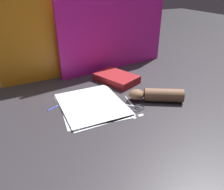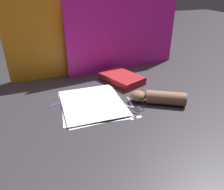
# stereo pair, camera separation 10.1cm
# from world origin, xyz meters

# --- Properties ---
(ground_plane) EXTENTS (6.00, 6.00, 0.00)m
(ground_plane) POSITION_xyz_m (0.00, 0.00, 0.00)
(ground_plane) COLOR #2D2B30
(backdrop_panel_left) EXTENTS (0.60, 0.04, 0.54)m
(backdrop_panel_left) POSITION_xyz_m (-0.21, 0.44, 0.27)
(backdrop_panel_left) COLOR orange
(backdrop_panel_left) RESTS_ON ground_plane
(backdrop_panel_center) EXTENTS (0.77, 0.14, 0.44)m
(backdrop_panel_center) POSITION_xyz_m (0.21, 0.44, 0.22)
(backdrop_panel_center) COLOR #D81E9E
(backdrop_panel_center) RESTS_ON ground_plane
(paper_stack) EXTENTS (0.32, 0.36, 0.01)m
(paper_stack) POSITION_xyz_m (-0.11, 0.03, 0.00)
(paper_stack) COLOR white
(paper_stack) RESTS_ON ground_plane
(book_closed) EXTENTS (0.24, 0.28, 0.04)m
(book_closed) POSITION_xyz_m (0.12, 0.23, 0.02)
(book_closed) COLOR maroon
(book_closed) RESTS_ON ground_plane
(scissors) EXTENTS (0.13, 0.16, 0.01)m
(scissors) POSITION_xyz_m (0.06, -0.07, 0.00)
(scissors) COLOR silver
(scissors) RESTS_ON ground_plane
(hand_forearm) EXTENTS (0.26, 0.19, 0.07)m
(hand_forearm) POSITION_xyz_m (0.19, -0.06, 0.03)
(hand_forearm) COLOR brown
(hand_forearm) RESTS_ON ground_plane
(paper_scrap_near) EXTENTS (0.03, 0.02, 0.00)m
(paper_scrap_near) POSITION_xyz_m (0.05, -0.14, 0.00)
(paper_scrap_near) COLOR white
(paper_scrap_near) RESTS_ON ground_plane
(paper_scrap_mid) EXTENTS (0.02, 0.03, 0.00)m
(paper_scrap_mid) POSITION_xyz_m (0.02, -0.14, 0.00)
(paper_scrap_mid) COLOR white
(paper_scrap_mid) RESTS_ON ground_plane
(pen) EXTENTS (0.12, 0.07, 0.01)m
(pen) POSITION_xyz_m (-0.26, 0.10, 0.00)
(pen) COLOR #2333B2
(pen) RESTS_ON ground_plane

